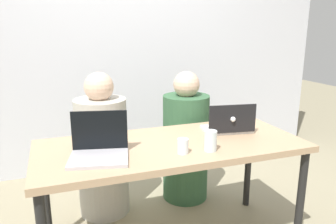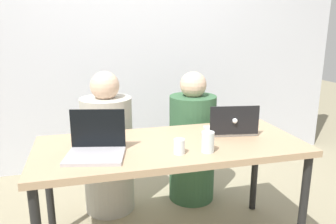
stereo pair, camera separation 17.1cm
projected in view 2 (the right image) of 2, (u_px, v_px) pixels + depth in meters
name	position (u px, v px, depth m)	size (l,w,h in m)	color
back_wall	(132.00, 38.00, 3.26)	(4.50, 0.10, 2.64)	silver
desk	(171.00, 154.00, 2.03)	(1.63, 0.70, 0.73)	tan
person_on_left	(108.00, 150.00, 2.55)	(0.41, 0.41, 1.11)	#B4B1A4
person_on_right	(192.00, 144.00, 2.72)	(0.44, 0.44, 1.09)	#345D3C
laptop_back_right	(231.00, 127.00, 2.18)	(0.35, 0.26, 0.21)	silver
laptop_front_left	(96.00, 146.00, 1.81)	(0.36, 0.31, 0.24)	#B4B1B7
water_glass_center	(179.00, 148.00, 1.83)	(0.06, 0.06, 0.09)	white
water_glass_right	(208.00, 143.00, 1.85)	(0.07, 0.07, 0.12)	silver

